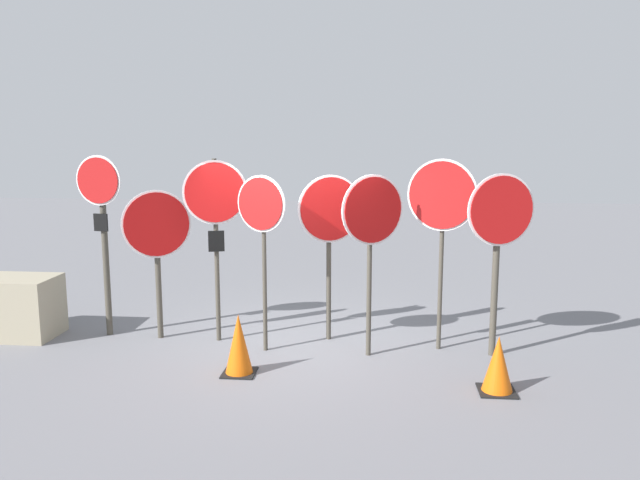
{
  "coord_description": "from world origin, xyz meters",
  "views": [
    {
      "loc": [
        1.14,
        -8.2,
        2.84
      ],
      "look_at": [
        0.36,
        0.0,
        1.49
      ],
      "focal_mm": 35.0,
      "sensor_mm": 36.0,
      "label": 1
    }
  ],
  "objects_px": {
    "stop_sign_3": "(262,219)",
    "stop_sign_4": "(330,220)",
    "stop_sign_2": "(215,208)",
    "stop_sign_7": "(500,229)",
    "traffic_cone_0": "(239,344)",
    "stop_sign_1": "(157,236)",
    "stop_sign_0": "(102,215)",
    "stop_sign_5": "(372,223)",
    "traffic_cone_1": "(498,365)",
    "stop_sign_6": "(442,207)",
    "storage_crate": "(16,307)"
  },
  "relations": [
    {
      "from": "stop_sign_1",
      "to": "traffic_cone_0",
      "type": "xyz_separation_m",
      "value": [
        1.41,
        -1.21,
        -1.12
      ]
    },
    {
      "from": "stop_sign_1",
      "to": "storage_crate",
      "type": "xyz_separation_m",
      "value": [
        -2.11,
        -0.09,
        -1.06
      ]
    },
    {
      "from": "stop_sign_3",
      "to": "stop_sign_2",
      "type": "bearing_deg",
      "value": 178.22
    },
    {
      "from": "stop_sign_1",
      "to": "stop_sign_2",
      "type": "distance_m",
      "value": 0.94
    },
    {
      "from": "stop_sign_2",
      "to": "stop_sign_7",
      "type": "xyz_separation_m",
      "value": [
        3.76,
        -0.26,
        -0.2
      ]
    },
    {
      "from": "stop_sign_4",
      "to": "stop_sign_7",
      "type": "xyz_separation_m",
      "value": [
        2.2,
        -0.46,
        -0.03
      ]
    },
    {
      "from": "traffic_cone_0",
      "to": "traffic_cone_1",
      "type": "relative_size",
      "value": 1.15
    },
    {
      "from": "stop_sign_1",
      "to": "stop_sign_3",
      "type": "xyz_separation_m",
      "value": [
        1.56,
        -0.38,
        0.31
      ]
    },
    {
      "from": "stop_sign_0",
      "to": "storage_crate",
      "type": "height_order",
      "value": "stop_sign_0"
    },
    {
      "from": "stop_sign_1",
      "to": "stop_sign_7",
      "type": "height_order",
      "value": "stop_sign_7"
    },
    {
      "from": "storage_crate",
      "to": "stop_sign_0",
      "type": "bearing_deg",
      "value": 7.52
    },
    {
      "from": "stop_sign_1",
      "to": "stop_sign_6",
      "type": "height_order",
      "value": "stop_sign_6"
    },
    {
      "from": "stop_sign_6",
      "to": "stop_sign_1",
      "type": "bearing_deg",
      "value": -158.88
    },
    {
      "from": "storage_crate",
      "to": "stop_sign_4",
      "type": "bearing_deg",
      "value": 3.25
    },
    {
      "from": "stop_sign_5",
      "to": "stop_sign_7",
      "type": "relative_size",
      "value": 0.99
    },
    {
      "from": "stop_sign_3",
      "to": "stop_sign_4",
      "type": "bearing_deg",
      "value": 57.32
    },
    {
      "from": "stop_sign_3",
      "to": "traffic_cone_0",
      "type": "distance_m",
      "value": 1.66
    },
    {
      "from": "traffic_cone_0",
      "to": "stop_sign_0",
      "type": "bearing_deg",
      "value": 149.97
    },
    {
      "from": "stop_sign_4",
      "to": "stop_sign_6",
      "type": "relative_size",
      "value": 0.91
    },
    {
      "from": "stop_sign_7",
      "to": "traffic_cone_1",
      "type": "xyz_separation_m",
      "value": [
        -0.17,
        -1.19,
        -1.37
      ]
    },
    {
      "from": "traffic_cone_1",
      "to": "storage_crate",
      "type": "bearing_deg",
      "value": 168.0
    },
    {
      "from": "stop_sign_2",
      "to": "stop_sign_3",
      "type": "xyz_separation_m",
      "value": [
        0.71,
        -0.35,
        -0.09
      ]
    },
    {
      "from": "stop_sign_6",
      "to": "storage_crate",
      "type": "distance_m",
      "value": 6.19
    },
    {
      "from": "stop_sign_1",
      "to": "stop_sign_6",
      "type": "xyz_separation_m",
      "value": [
        3.9,
        -0.1,
        0.45
      ]
    },
    {
      "from": "stop_sign_5",
      "to": "traffic_cone_1",
      "type": "distance_m",
      "value": 2.3
    },
    {
      "from": "stop_sign_7",
      "to": "traffic_cone_0",
      "type": "relative_size",
      "value": 3.21
    },
    {
      "from": "stop_sign_0",
      "to": "stop_sign_7",
      "type": "distance_m",
      "value": 5.45
    },
    {
      "from": "stop_sign_0",
      "to": "stop_sign_1",
      "type": "relative_size",
      "value": 1.22
    },
    {
      "from": "stop_sign_4",
      "to": "stop_sign_7",
      "type": "height_order",
      "value": "stop_sign_7"
    },
    {
      "from": "stop_sign_3",
      "to": "stop_sign_6",
      "type": "height_order",
      "value": "stop_sign_6"
    },
    {
      "from": "stop_sign_2",
      "to": "stop_sign_4",
      "type": "bearing_deg",
      "value": -8.68
    },
    {
      "from": "stop_sign_4",
      "to": "traffic_cone_0",
      "type": "xyz_separation_m",
      "value": [
        -1.0,
        -1.38,
        -1.35
      ]
    },
    {
      "from": "stop_sign_6",
      "to": "traffic_cone_1",
      "type": "relative_size",
      "value": 3.94
    },
    {
      "from": "stop_sign_6",
      "to": "stop_sign_4",
      "type": "bearing_deg",
      "value": -167.64
    },
    {
      "from": "stop_sign_4",
      "to": "storage_crate",
      "type": "relative_size",
      "value": 2.05
    },
    {
      "from": "stop_sign_2",
      "to": "storage_crate",
      "type": "height_order",
      "value": "stop_sign_2"
    },
    {
      "from": "stop_sign_3",
      "to": "stop_sign_5",
      "type": "xyz_separation_m",
      "value": [
        1.44,
        -0.06,
        -0.03
      ]
    },
    {
      "from": "storage_crate",
      "to": "traffic_cone_1",
      "type": "bearing_deg",
      "value": -12.0
    },
    {
      "from": "stop_sign_3",
      "to": "stop_sign_4",
      "type": "distance_m",
      "value": 1.02
    },
    {
      "from": "stop_sign_1",
      "to": "stop_sign_4",
      "type": "height_order",
      "value": "stop_sign_4"
    },
    {
      "from": "stop_sign_3",
      "to": "traffic_cone_1",
      "type": "distance_m",
      "value": 3.42
    },
    {
      "from": "stop_sign_0",
      "to": "stop_sign_5",
      "type": "distance_m",
      "value": 3.85
    },
    {
      "from": "stop_sign_1",
      "to": "stop_sign_6",
      "type": "bearing_deg",
      "value": -28.76
    },
    {
      "from": "stop_sign_2",
      "to": "stop_sign_6",
      "type": "distance_m",
      "value": 3.05
    },
    {
      "from": "storage_crate",
      "to": "stop_sign_6",
      "type": "bearing_deg",
      "value": -0.13
    },
    {
      "from": "traffic_cone_1",
      "to": "storage_crate",
      "type": "distance_m",
      "value": 6.7
    },
    {
      "from": "stop_sign_1",
      "to": "traffic_cone_1",
      "type": "xyz_separation_m",
      "value": [
        4.44,
        -1.48,
        -1.17
      ]
    },
    {
      "from": "stop_sign_2",
      "to": "stop_sign_3",
      "type": "distance_m",
      "value": 0.79
    },
    {
      "from": "stop_sign_0",
      "to": "stop_sign_4",
      "type": "height_order",
      "value": "stop_sign_0"
    },
    {
      "from": "stop_sign_4",
      "to": "stop_sign_0",
      "type": "bearing_deg",
      "value": 156.89
    }
  ]
}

